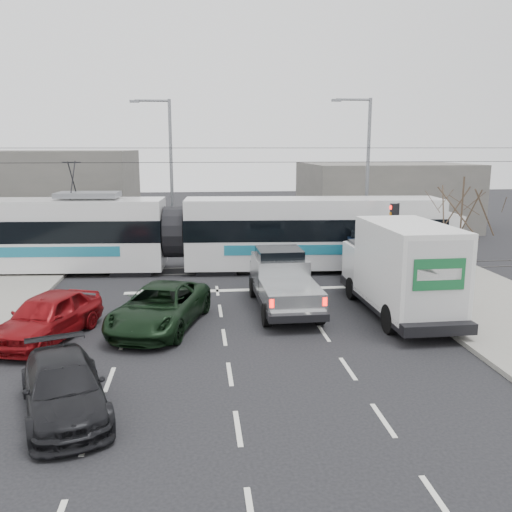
{
  "coord_description": "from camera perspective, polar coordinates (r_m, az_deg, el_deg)",
  "views": [
    {
      "loc": [
        -2.51,
        -17.22,
        6.26
      ],
      "look_at": [
        -0.12,
        4.7,
        1.8
      ],
      "focal_mm": 38.0,
      "sensor_mm": 36.0,
      "label": 1
    }
  ],
  "objects": [
    {
      "name": "navy_pickup",
      "position": [
        26.37,
        11.76,
        0.0
      ],
      "size": [
        3.22,
        5.82,
        2.32
      ],
      "rotation": [
        0.0,
        0.0,
        -0.23
      ],
      "color": "black",
      "rests_on": "ground"
    },
    {
      "name": "silver_pickup",
      "position": [
        21.43,
        2.78,
        -2.52
      ],
      "size": [
        2.28,
        6.12,
        2.21
      ],
      "rotation": [
        0.0,
        0.0,
        0.02
      ],
      "color": "black",
      "rests_on": "ground"
    },
    {
      "name": "bare_tree",
      "position": [
        22.3,
        20.84,
        4.34
      ],
      "size": [
        2.4,
        2.4,
        5.0
      ],
      "color": "#47382B",
      "rests_on": "ground"
    },
    {
      "name": "traffic_signal",
      "position": [
        25.61,
        14.39,
        3.17
      ],
      "size": [
        0.44,
        0.44,
        3.6
      ],
      "color": "black",
      "rests_on": "ground"
    },
    {
      "name": "building_left",
      "position": [
        41.0,
        -22.62,
        6.0
      ],
      "size": [
        14.0,
        10.0,
        6.0
      ],
      "primitive_type": "cube",
      "color": "slate",
      "rests_on": "ground"
    },
    {
      "name": "tram",
      "position": [
        27.67,
        -8.66,
        2.36
      ],
      "size": [
        27.14,
        4.48,
        5.52
      ],
      "rotation": [
        0.0,
        0.0,
        -0.06
      ],
      "color": "white",
      "rests_on": "ground"
    },
    {
      "name": "green_car",
      "position": [
        19.34,
        -10.08,
        -5.31
      ],
      "size": [
        3.88,
        5.85,
        1.49
      ],
      "primitive_type": "imported",
      "rotation": [
        0.0,
        0.0,
        -0.28
      ],
      "color": "black",
      "rests_on": "ground"
    },
    {
      "name": "catenary",
      "position": [
        27.44,
        -0.97,
        6.46
      ],
      "size": [
        60.0,
        0.2,
        7.0
      ],
      "color": "black",
      "rests_on": "ground"
    },
    {
      "name": "ground",
      "position": [
        18.5,
        1.96,
        -8.35
      ],
      "size": [
        120.0,
        120.0,
        0.0
      ],
      "primitive_type": "plane",
      "color": "black",
      "rests_on": "ground"
    },
    {
      "name": "building_right",
      "position": [
        43.86,
        13.18,
        6.22
      ],
      "size": [
        12.0,
        10.0,
        5.0
      ],
      "primitive_type": "cube",
      "color": "slate",
      "rests_on": "ground"
    },
    {
      "name": "red_car",
      "position": [
        19.16,
        -21.11,
        -5.96
      ],
      "size": [
        3.32,
        4.95,
        1.57
      ],
      "primitive_type": "imported",
      "rotation": [
        0.0,
        0.0,
        -0.35
      ],
      "color": "maroon",
      "rests_on": "ground"
    },
    {
      "name": "dark_car",
      "position": [
        13.99,
        -19.6,
        -12.91
      ],
      "size": [
        3.13,
        4.81,
        1.3
      ],
      "primitive_type": "imported",
      "rotation": [
        0.0,
        0.0,
        0.32
      ],
      "color": "black",
      "rests_on": "ground"
    },
    {
      "name": "street_lamp_near",
      "position": [
        32.75,
        11.37,
        9.21
      ],
      "size": [
        2.38,
        0.25,
        9.0
      ],
      "color": "slate",
      "rests_on": "ground"
    },
    {
      "name": "box_truck",
      "position": [
        20.85,
        15.0,
        -1.41
      ],
      "size": [
        2.58,
        7.18,
        3.57
      ],
      "rotation": [
        0.0,
        0.0,
        0.02
      ],
      "color": "black",
      "rests_on": "ground"
    },
    {
      "name": "rails",
      "position": [
        28.04,
        -0.94,
        -1.45
      ],
      "size": [
        60.0,
        1.6,
        0.03
      ],
      "primitive_type": "cube",
      "color": "#33302D",
      "rests_on": "ground"
    },
    {
      "name": "street_lamp_far",
      "position": [
        33.28,
        -9.24,
        9.31
      ],
      "size": [
        2.38,
        0.25,
        9.0
      ],
      "color": "slate",
      "rests_on": "ground"
    }
  ]
}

